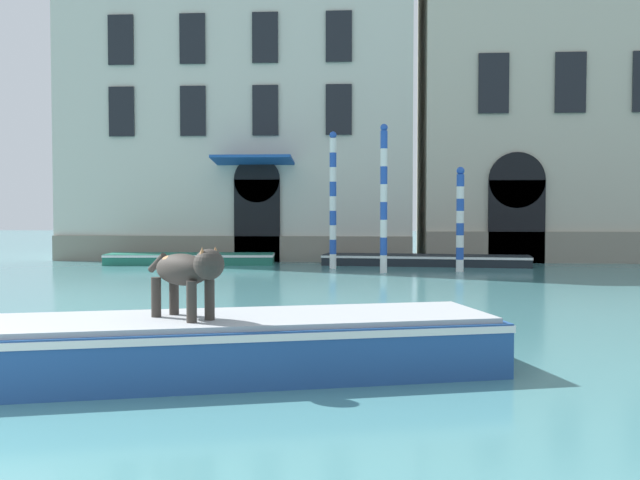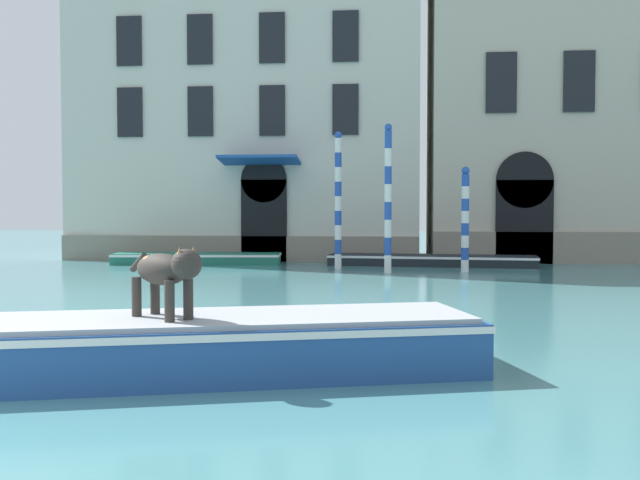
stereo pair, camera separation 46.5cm
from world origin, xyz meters
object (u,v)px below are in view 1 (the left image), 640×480
boat_moored_near_palazzo (191,258)px  mooring_pole_2 (384,198)px  dog_on_deck (187,271)px  mooring_pole_1 (460,219)px  boat_moored_far (425,260)px  mooring_pole_0 (333,200)px  boat_foreground (190,346)px

boat_moored_near_palazzo → mooring_pole_2: bearing=-28.8°
dog_on_deck → mooring_pole_1: mooring_pole_1 is taller
mooring_pole_1 → mooring_pole_2: bearing=-167.2°
boat_moored_far → mooring_pole_0: (-3.09, -1.44, 2.04)m
boat_foreground → boat_moored_near_palazzo: size_ratio=1.26×
mooring_pole_1 → mooring_pole_2: mooring_pole_2 is taller
boat_foreground → boat_moored_near_palazzo: boat_foreground is taller
boat_moored_far → mooring_pole_2: (-1.46, -2.94, 2.07)m
dog_on_deck → boat_moored_near_palazzo: size_ratio=0.18×
mooring_pole_2 → boat_foreground: bearing=-99.7°
mooring_pole_1 → boat_foreground: bearing=-107.9°
mooring_pole_0 → mooring_pole_1: bearing=-13.6°
boat_foreground → boat_moored_near_palazzo: 17.75m
boat_moored_near_palazzo → mooring_pole_1: 9.47m
boat_foreground → mooring_pole_1: bearing=56.3°
boat_moored_near_palazzo → mooring_pole_0: size_ratio=1.33×
mooring_pole_1 → boat_moored_far: bearing=110.3°
dog_on_deck → mooring_pole_0: mooring_pole_0 is taller
mooring_pole_2 → mooring_pole_1: bearing=12.8°
mooring_pole_0 → boat_foreground: bearing=-93.0°
dog_on_deck → mooring_pole_1: (4.78, 14.95, 0.39)m
mooring_pole_2 → boat_moored_far: bearing=63.6°
boat_foreground → boat_moored_far: boat_foreground is taller
boat_moored_near_palazzo → mooring_pole_1: size_ratio=1.83×
boat_moored_near_palazzo → mooring_pole_1: (9.04, -2.42, 1.43)m
dog_on_deck → mooring_pole_0: bearing=124.8°
dog_on_deck → boat_foreground: bearing=133.2°
boat_moored_near_palazzo → mooring_pole_0: bearing=-21.0°
boat_moored_far → mooring_pole_2: bearing=-110.2°
mooring_pole_1 → mooring_pole_2: size_ratio=0.72×
mooring_pole_0 → mooring_pole_1: size_ratio=1.37×
boat_foreground → mooring_pole_1: size_ratio=2.32×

